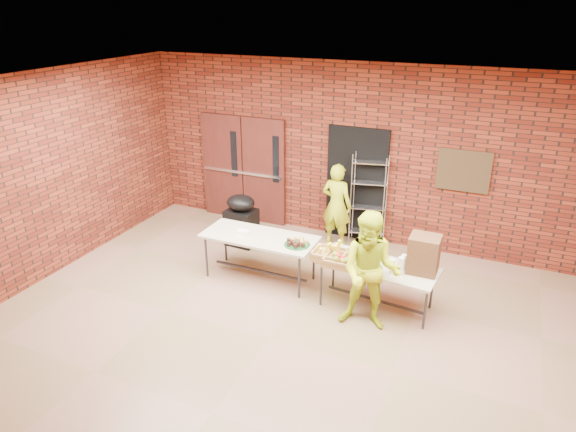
# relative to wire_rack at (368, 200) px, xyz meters

# --- Properties ---
(room) EXTENTS (8.08, 7.08, 3.28)m
(room) POSITION_rel_wire_rack_xyz_m (-0.38, -3.32, 0.76)
(room) COLOR olive
(room) RESTS_ON ground
(double_doors) EXTENTS (1.78, 0.12, 2.10)m
(double_doors) POSITION_rel_wire_rack_xyz_m (-2.57, 0.12, 0.21)
(double_doors) COLOR #4D1A16
(double_doors) RESTS_ON room
(dark_doorway) EXTENTS (1.10, 0.06, 2.10)m
(dark_doorway) POSITION_rel_wire_rack_xyz_m (-0.28, 0.14, 0.21)
(dark_doorway) COLOR black
(dark_doorway) RESTS_ON room
(bronze_plaque) EXTENTS (0.85, 0.04, 0.70)m
(bronze_plaque) POSITION_rel_wire_rack_xyz_m (1.52, 0.13, 0.71)
(bronze_plaque) COLOR #422F1A
(bronze_plaque) RESTS_ON room
(wire_rack) EXTENTS (0.65, 0.34, 1.68)m
(wire_rack) POSITION_rel_wire_rack_xyz_m (0.00, 0.00, 0.00)
(wire_rack) COLOR silver
(wire_rack) RESTS_ON room
(table_left) EXTENTS (1.81, 0.75, 0.74)m
(table_left) POSITION_rel_wire_rack_xyz_m (-1.21, -1.93, -0.16)
(table_left) COLOR tan
(table_left) RESTS_ON room
(table_right) EXTENTS (1.74, 0.88, 0.69)m
(table_right) POSITION_rel_wire_rack_xyz_m (0.71, -2.01, -0.21)
(table_right) COLOR tan
(table_right) RESTS_ON room
(basket_bananas) EXTENTS (0.48, 0.38, 0.15)m
(basket_bananas) POSITION_rel_wire_rack_xyz_m (0.01, -2.10, -0.09)
(basket_bananas) COLOR olive
(basket_bananas) RESTS_ON table_right
(basket_oranges) EXTENTS (0.40, 0.31, 0.12)m
(basket_oranges) POSITION_rel_wire_rack_xyz_m (0.49, -1.98, -0.10)
(basket_oranges) COLOR olive
(basket_oranges) RESTS_ON table_right
(basket_apples) EXTENTS (0.48, 0.37, 0.15)m
(basket_apples) POSITION_rel_wire_rack_xyz_m (0.22, -2.21, -0.09)
(basket_apples) COLOR olive
(basket_apples) RESTS_ON table_right
(muffin_tray) EXTENTS (0.39, 0.39, 0.10)m
(muffin_tray) POSITION_rel_wire_rack_xyz_m (-0.55, -1.99, -0.05)
(muffin_tray) COLOR #13491F
(muffin_tray) RESTS_ON table_left
(napkin_box) EXTENTS (0.19, 0.13, 0.06)m
(napkin_box) POSITION_rel_wire_rack_xyz_m (-1.48, -1.97, -0.07)
(napkin_box) COLOR white
(napkin_box) RESTS_ON table_left
(coffee_dispenser) EXTENTS (0.40, 0.36, 0.53)m
(coffee_dispenser) POSITION_rel_wire_rack_xyz_m (1.31, -1.95, 0.11)
(coffee_dispenser) COLOR brown
(coffee_dispenser) RESTS_ON table_right
(cup_stack_front) EXTENTS (0.07, 0.07, 0.22)m
(cup_stack_front) POSITION_rel_wire_rack_xyz_m (0.94, -2.19, -0.04)
(cup_stack_front) COLOR white
(cup_stack_front) RESTS_ON table_right
(cup_stack_mid) EXTENTS (0.08, 0.08, 0.25)m
(cup_stack_mid) POSITION_rel_wire_rack_xyz_m (1.05, -2.14, -0.03)
(cup_stack_mid) COLOR white
(cup_stack_mid) RESTS_ON table_right
(cup_stack_back) EXTENTS (0.08, 0.08, 0.24)m
(cup_stack_back) POSITION_rel_wire_rack_xyz_m (1.06, -2.03, -0.03)
(cup_stack_back) COLOR white
(cup_stack_back) RESTS_ON table_right
(covered_grill) EXTENTS (0.54, 0.46, 0.95)m
(covered_grill) POSITION_rel_wire_rack_xyz_m (-2.07, -0.95, -0.36)
(covered_grill) COLOR black
(covered_grill) RESTS_ON room
(volunteer_woman) EXTENTS (0.59, 0.42, 1.53)m
(volunteer_woman) POSITION_rel_wire_rack_xyz_m (-0.50, -0.26, -0.08)
(volunteer_woman) COLOR #BCD217
(volunteer_woman) RESTS_ON room
(volunteer_man) EXTENTS (0.87, 0.70, 1.67)m
(volunteer_man) POSITION_rel_wire_rack_xyz_m (0.72, -2.51, -0.00)
(volunteer_man) COLOR #BCD217
(volunteer_man) RESTS_ON room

